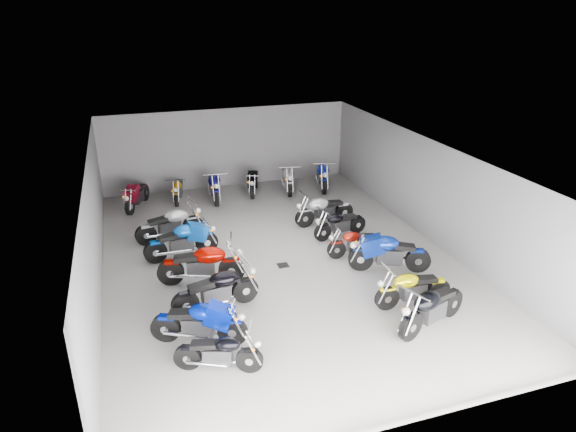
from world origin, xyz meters
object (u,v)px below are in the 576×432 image
motorcycle_left_b (200,323)px  motorcycle_right_c (388,253)px  motorcycle_left_e (182,241)px  motorcycle_left_d (202,264)px  motorcycle_right_d (356,243)px  motorcycle_back_d (254,181)px  motorcycle_left_f (170,224)px  motorcycle_back_b (178,189)px  motorcycle_back_e (288,178)px  motorcycle_back_f (322,175)px  motorcycle_left_a (219,352)px  motorcycle_right_f (324,210)px  motorcycle_left_c (217,290)px  motorcycle_right_a (432,308)px  motorcycle_back_c (214,186)px  motorcycle_right_b (412,288)px  motorcycle_right_e (340,224)px  motorcycle_back_a (137,195)px  drain_grate (283,265)px

motorcycle_left_b → motorcycle_right_c: bearing=130.0°
motorcycle_left_b → motorcycle_left_e: size_ratio=0.93×
motorcycle_left_d → motorcycle_right_d: 4.65m
motorcycle_left_b → motorcycle_back_d: motorcycle_left_b is taller
motorcycle_left_b → motorcycle_left_f: bearing=-156.6°
motorcycle_back_b → motorcycle_back_e: motorcycle_back_e is taller
motorcycle_left_e → motorcycle_back_f: motorcycle_back_f is taller
motorcycle_left_a → motorcycle_right_c: bearing=139.3°
motorcycle_left_e → motorcycle_back_f: 7.74m
motorcycle_back_d → motorcycle_right_f: bearing=130.8°
motorcycle_left_c → motorcycle_right_a: 5.16m
motorcycle_back_c → motorcycle_left_d: bearing=81.3°
motorcycle_right_b → motorcycle_right_d: 2.92m
motorcycle_right_d → motorcycle_left_b: bearing=123.2°
motorcycle_left_f → motorcycle_right_e: bearing=63.9°
motorcycle_right_b → motorcycle_right_f: bearing=3.8°
motorcycle_right_b → motorcycle_back_f: bearing=-5.4°
motorcycle_left_f → motorcycle_right_e: motorcycle_left_f is taller
motorcycle_back_a → motorcycle_back_e: size_ratio=0.90×
motorcycle_right_c → motorcycle_back_a: bearing=63.6°
motorcycle_back_c → motorcycle_back_f: (4.46, -0.06, 0.01)m
motorcycle_back_e → motorcycle_back_b: bearing=9.9°
motorcycle_left_e → motorcycle_right_f: 5.04m
motorcycle_left_f → motorcycle_back_e: motorcycle_back_e is taller
motorcycle_right_c → motorcycle_right_e: size_ratio=1.15×
motorcycle_left_f → motorcycle_right_d: motorcycle_left_f is taller
motorcycle_right_c → motorcycle_left_b: bearing=128.4°
motorcycle_right_b → motorcycle_back_c: 9.65m
motorcycle_right_d → motorcycle_right_e: size_ratio=0.96×
motorcycle_right_e → motorcycle_back_a: size_ratio=0.98×
motorcycle_left_e → motorcycle_back_e: (4.83, 4.67, -0.00)m
motorcycle_left_c → motorcycle_left_f: 4.51m
motorcycle_left_d → motorcycle_back_c: 6.49m
motorcycle_left_a → motorcycle_left_c: 2.35m
drain_grate → motorcycle_left_f: size_ratio=0.15×
motorcycle_left_b → motorcycle_left_f: size_ratio=0.94×
motorcycle_left_a → motorcycle_left_c: size_ratio=0.80×
motorcycle_right_d → motorcycle_right_a: bearing=-174.3°
motorcycle_left_e → motorcycle_right_e: bearing=81.4°
motorcycle_right_e → motorcycle_back_b: motorcycle_right_e is taller
motorcycle_back_a → motorcycle_back_d: (4.53, 0.23, 0.00)m
motorcycle_right_a → motorcycle_right_b: size_ratio=1.05×
motorcycle_right_b → motorcycle_back_f: size_ratio=0.90×
motorcycle_right_b → motorcycle_back_f: 9.07m
motorcycle_left_b → motorcycle_left_d: (0.48, 2.64, 0.04)m
motorcycle_left_b → motorcycle_right_f: (5.10, 5.38, -0.01)m
motorcycle_left_f → motorcycle_back_a: size_ratio=1.12×
motorcycle_left_b → motorcycle_back_a: size_ratio=1.05×
motorcycle_left_c → motorcycle_back_c: size_ratio=0.97×
motorcycle_right_c → motorcycle_right_f: bearing=29.2°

